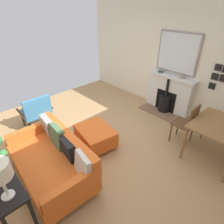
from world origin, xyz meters
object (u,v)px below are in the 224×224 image
at_px(mantel_bowl_far, 182,77).
at_px(dining_table, 220,130).
at_px(sofa, 53,159).
at_px(mantel_bowl_near, 161,72).
at_px(armchair_accent, 36,110).
at_px(fireplace, 168,95).
at_px(dining_chair_near_fireplace, 188,122).
at_px(ottoman, 95,135).

xyz_separation_m(mantel_bowl_far, dining_table, (0.98, 1.34, -0.37)).
distance_m(mantel_bowl_far, sofa, 3.47).
relative_size(mantel_bowl_near, mantel_bowl_far, 1.17).
xyz_separation_m(mantel_bowl_far, armchair_accent, (2.95, -1.91, -0.56)).
relative_size(mantel_bowl_far, dining_table, 0.13).
distance_m(mantel_bowl_near, mantel_bowl_far, 0.60).
xyz_separation_m(fireplace, mantel_bowl_far, (-0.03, 0.27, 0.58)).
bearing_deg(mantel_bowl_far, dining_table, 53.77).
height_order(sofa, dining_chair_near_fireplace, dining_chair_near_fireplace).
relative_size(sofa, dining_chair_near_fireplace, 1.93).
xyz_separation_m(mantel_bowl_near, dining_table, (0.98, 1.94, -0.37)).
xyz_separation_m(fireplace, dining_table, (0.95, 1.61, 0.21)).
relative_size(fireplace, armchair_accent, 1.57).
xyz_separation_m(mantel_bowl_near, armchair_accent, (2.95, -1.31, -0.55)).
bearing_deg(ottoman, fireplace, 175.00).
bearing_deg(fireplace, ottoman, -5.00).
relative_size(armchair_accent, dining_chair_near_fireplace, 0.92).
bearing_deg(dining_table, fireplace, -120.67).
bearing_deg(armchair_accent, dining_chair_near_fireplace, 126.35).
height_order(mantel_bowl_near, armchair_accent, mantel_bowl_near).
bearing_deg(dining_table, armchair_accent, -58.78).
height_order(sofa, armchair_accent, armchair_accent).
relative_size(fireplace, ottoman, 1.50).
relative_size(mantel_bowl_near, dining_chair_near_fireplace, 0.16).
height_order(fireplace, dining_chair_near_fireplace, fireplace).
relative_size(mantel_bowl_far, ottoman, 0.14).
bearing_deg(fireplace, armchair_accent, -29.31).
bearing_deg(dining_table, mantel_bowl_near, -116.82).
xyz_separation_m(mantel_bowl_far, sofa, (3.38, -0.37, -0.69)).
height_order(mantel_bowl_near, sofa, mantel_bowl_near).
height_order(fireplace, mantel_bowl_near, mantel_bowl_near).
distance_m(ottoman, armchair_accent, 1.56).
xyz_separation_m(mantel_bowl_near, ottoman, (2.39, 0.13, -0.77)).
bearing_deg(dining_chair_near_fireplace, fireplace, -132.53).
height_order(sofa, ottoman, sofa).
height_order(fireplace, ottoman, fireplace).
bearing_deg(mantel_bowl_near, sofa, 3.89).
relative_size(sofa, armchair_accent, 2.10).
height_order(mantel_bowl_near, mantel_bowl_far, mantel_bowl_far).
bearing_deg(sofa, ottoman, -174.22).
relative_size(sofa, dining_table, 1.76).
distance_m(dining_table, dining_chair_near_fireplace, 0.58).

